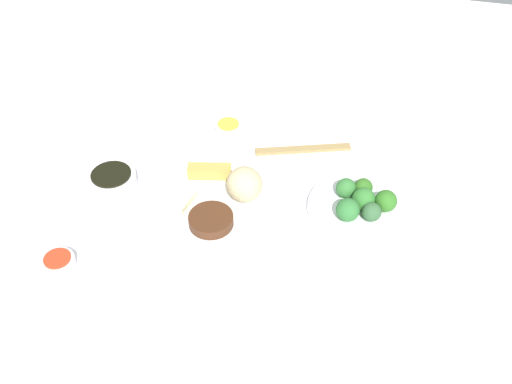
# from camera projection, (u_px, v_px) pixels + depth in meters

# --- Properties ---
(tabletop) EXTENTS (2.20, 2.20, 0.02)m
(tabletop) POSITION_uv_depth(u_px,v_px,m) (212.00, 204.00, 1.27)
(tabletop) COLOR white
(tabletop) RESTS_ON ground
(main_plate) EXTENTS (0.27, 0.27, 0.02)m
(main_plate) POSITION_uv_depth(u_px,v_px,m) (211.00, 202.00, 1.25)
(main_plate) COLOR white
(main_plate) RESTS_ON tabletop
(rice_scoop) EXTENTS (0.07, 0.07, 0.07)m
(rice_scoop) POSITION_uv_depth(u_px,v_px,m) (244.00, 184.00, 1.22)
(rice_scoop) COLOR #C8B483
(rice_scoop) RESTS_ON main_plate
(spring_roll) EXTENTS (0.10, 0.04, 0.03)m
(spring_roll) POSITION_uv_depth(u_px,v_px,m) (210.00, 171.00, 1.29)
(spring_roll) COLOR gold
(spring_roll) RESTS_ON main_plate
(crab_rangoon_wonton) EXTENTS (0.08, 0.07, 0.01)m
(crab_rangoon_wonton) POSITION_uv_depth(u_px,v_px,m) (176.00, 198.00, 1.24)
(crab_rangoon_wonton) COLOR beige
(crab_rangoon_wonton) RESTS_ON main_plate
(stir_fry_heap) EXTENTS (0.09, 0.09, 0.02)m
(stir_fry_heap) POSITION_uv_depth(u_px,v_px,m) (211.00, 220.00, 1.18)
(stir_fry_heap) COLOR #492715
(stir_fry_heap) RESTS_ON main_plate
(broccoli_plate) EXTENTS (0.23, 0.23, 0.01)m
(broccoli_plate) POSITION_uv_depth(u_px,v_px,m) (363.00, 209.00, 1.24)
(broccoli_plate) COLOR white
(broccoli_plate) RESTS_ON tabletop
(broccoli_floret_0) EXTENTS (0.05, 0.05, 0.05)m
(broccoli_floret_0) POSITION_uv_depth(u_px,v_px,m) (364.00, 199.00, 1.21)
(broccoli_floret_0) COLOR #31742D
(broccoli_floret_0) RESTS_ON broccoli_plate
(broccoli_floret_1) EXTENTS (0.04, 0.04, 0.04)m
(broccoli_floret_1) POSITION_uv_depth(u_px,v_px,m) (372.00, 212.00, 1.19)
(broccoli_floret_1) COLOR #335D35
(broccoli_floret_1) RESTS_ON broccoli_plate
(broccoli_floret_2) EXTENTS (0.05, 0.05, 0.05)m
(broccoli_floret_2) POSITION_uv_depth(u_px,v_px,m) (348.00, 209.00, 1.19)
(broccoli_floret_2) COLOR #2F6F32
(broccoli_floret_2) RESTS_ON broccoli_plate
(broccoli_floret_3) EXTENTS (0.05, 0.05, 0.05)m
(broccoli_floret_3) POSITION_uv_depth(u_px,v_px,m) (386.00, 201.00, 1.21)
(broccoli_floret_3) COLOR #2F6C21
(broccoli_floret_3) RESTS_ON broccoli_plate
(broccoli_floret_4) EXTENTS (0.04, 0.04, 0.04)m
(broccoli_floret_4) POSITION_uv_depth(u_px,v_px,m) (346.00, 188.00, 1.24)
(broccoli_floret_4) COLOR #337233
(broccoli_floret_4) RESTS_ON broccoli_plate
(broccoli_floret_5) EXTENTS (0.04, 0.04, 0.04)m
(broccoli_floret_5) POSITION_uv_depth(u_px,v_px,m) (363.00, 187.00, 1.24)
(broccoli_floret_5) COLOR #316720
(broccoli_floret_5) RESTS_ON broccoli_plate
(soy_sauce_bowl) EXTENTS (0.10, 0.10, 0.03)m
(soy_sauce_bowl) POSITION_uv_depth(u_px,v_px,m) (112.00, 181.00, 1.28)
(soy_sauce_bowl) COLOR white
(soy_sauce_bowl) RESTS_ON tabletop
(soy_sauce_bowl_liquid) EXTENTS (0.09, 0.09, 0.00)m
(soy_sauce_bowl_liquid) POSITION_uv_depth(u_px,v_px,m) (111.00, 174.00, 1.27)
(soy_sauce_bowl_liquid) COLOR black
(soy_sauce_bowl_liquid) RESTS_ON soy_sauce_bowl
(sauce_ramekin_hot_mustard) EXTENTS (0.06, 0.06, 0.02)m
(sauce_ramekin_hot_mustard) POSITION_uv_depth(u_px,v_px,m) (229.00, 129.00, 1.43)
(sauce_ramekin_hot_mustard) COLOR white
(sauce_ramekin_hot_mustard) RESTS_ON tabletop
(sauce_ramekin_hot_mustard_liquid) EXTENTS (0.05, 0.05, 0.00)m
(sauce_ramekin_hot_mustard_liquid) POSITION_uv_depth(u_px,v_px,m) (228.00, 124.00, 1.42)
(sauce_ramekin_hot_mustard_liquid) COLOR gold
(sauce_ramekin_hot_mustard_liquid) RESTS_ON sauce_ramekin_hot_mustard
(sauce_ramekin_sweet_and_sour) EXTENTS (0.06, 0.06, 0.02)m
(sauce_ramekin_sweet_and_sour) POSITION_uv_depth(u_px,v_px,m) (59.00, 263.00, 1.12)
(sauce_ramekin_sweet_and_sour) COLOR white
(sauce_ramekin_sweet_and_sour) RESTS_ON tabletop
(sauce_ramekin_sweet_and_sour_liquid) EXTENTS (0.05, 0.05, 0.00)m
(sauce_ramekin_sweet_and_sour_liquid) POSITION_uv_depth(u_px,v_px,m) (57.00, 258.00, 1.11)
(sauce_ramekin_sweet_and_sour_liquid) COLOR red
(sauce_ramekin_sweet_and_sour_liquid) RESTS_ON sauce_ramekin_sweet_and_sour
(chopsticks_pair) EXTENTS (0.22, 0.09, 0.01)m
(chopsticks_pair) POSITION_uv_depth(u_px,v_px,m) (303.00, 149.00, 1.38)
(chopsticks_pair) COLOR #9C7E4B
(chopsticks_pair) RESTS_ON tabletop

